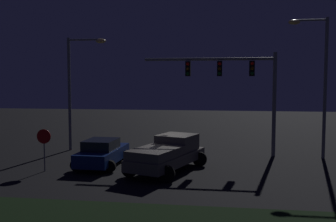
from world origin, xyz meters
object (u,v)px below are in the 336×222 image
Objects in this scene: car_sedan at (102,153)px; traffic_signal_gantry at (235,78)px; street_lamp_left at (77,79)px; street_lamp_right at (318,71)px; pickup_truck at (168,152)px; stop_sign at (44,142)px.

car_sedan is 0.54× the size of traffic_signal_gantry.
street_lamp_left is (-3.13, 4.49, 4.11)m from car_sedan.
street_lamp_left is at bearing 178.03° from street_lamp_right.
traffic_signal_gantry reaches higher than car_sedan.
street_lamp_right reaches higher than pickup_truck.
street_lamp_right is 3.82× the size of stop_sign.
pickup_truck is 10.58m from street_lamp_right.
pickup_truck is 0.76× the size of street_lamp_left.
pickup_truck is 0.69× the size of traffic_signal_gantry.
street_lamp_left reaches higher than car_sedan.
stop_sign is (0.53, -6.20, -3.29)m from street_lamp_left.
stop_sign is (-2.60, -1.71, 0.82)m from car_sedan.
traffic_signal_gantry is at bearing -1.77° from street_lamp_left.
street_lamp_right is (15.44, -0.53, 0.46)m from street_lamp_left.
traffic_signal_gantry is at bearing 30.55° from stop_sign.
street_lamp_right is at bearing 20.81° from stop_sign.
pickup_truck is 1.29× the size of car_sedan.
street_lamp_left reaches higher than pickup_truck.
car_sedan is 9.42m from traffic_signal_gantry.
pickup_truck is 7.14m from traffic_signal_gantry.
car_sedan is 13.71m from street_lamp_right.
street_lamp_right is (8.49, 4.61, 4.31)m from pickup_truck.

